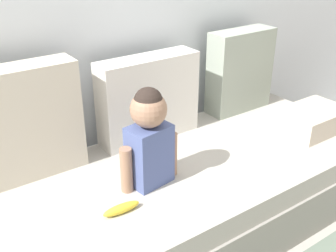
# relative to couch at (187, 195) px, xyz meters

# --- Properties ---
(ground_plane) EXTENTS (12.00, 12.00, 0.00)m
(ground_plane) POSITION_rel_couch_xyz_m (0.00, 0.00, -0.20)
(ground_plane) COLOR #B2ADA3
(couch) EXTENTS (2.25, 0.93, 0.40)m
(couch) POSITION_rel_couch_xyz_m (0.00, 0.00, 0.00)
(couch) COLOR #9C978F
(couch) RESTS_ON ground
(throw_pillow_left) EXTENTS (0.55, 0.16, 0.55)m
(throw_pillow_left) POSITION_rel_couch_xyz_m (-0.70, 0.37, 0.48)
(throw_pillow_left) COLOR beige
(throw_pillow_left) RESTS_ON couch
(throw_pillow_center) EXTENTS (0.58, 0.16, 0.48)m
(throw_pillow_center) POSITION_rel_couch_xyz_m (0.00, 0.37, 0.44)
(throw_pillow_center) COLOR silver
(throw_pillow_center) RESTS_ON couch
(throw_pillow_right) EXTENTS (0.44, 0.16, 0.53)m
(throw_pillow_right) POSITION_rel_couch_xyz_m (0.70, 0.37, 0.47)
(throw_pillow_right) COLOR #99A393
(throw_pillow_right) RESTS_ON couch
(toddler) EXTENTS (0.31, 0.17, 0.48)m
(toddler) POSITION_rel_couch_xyz_m (-0.25, -0.03, 0.45)
(toddler) COLOR #4C5B93
(toddler) RESTS_ON couch
(banana) EXTENTS (0.17, 0.05, 0.04)m
(banana) POSITION_rel_couch_xyz_m (-0.48, -0.16, 0.22)
(banana) COLOR yellow
(banana) RESTS_ON couch
(folded_blanket) EXTENTS (0.40, 0.28, 0.13)m
(folded_blanket) POSITION_rel_couch_xyz_m (0.84, -0.12, 0.27)
(folded_blanket) COLOR beige
(folded_blanket) RESTS_ON couch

